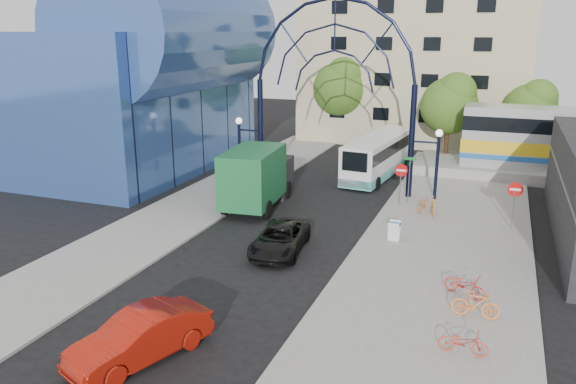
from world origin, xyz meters
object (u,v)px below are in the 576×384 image
at_px(sandwich_board, 394,229).
at_px(bike_near_a, 423,204).
at_px(red_sedan, 140,337).
at_px(bike_far_c, 463,342).
at_px(street_name_sign, 410,170).
at_px(gateway_arch, 334,56).
at_px(tree_north_a, 451,103).
at_px(black_suv, 280,239).
at_px(bike_near_b, 433,206).
at_px(bike_far_a, 465,285).
at_px(city_bus, 379,155).
at_px(tree_north_b, 342,85).
at_px(tree_north_c, 532,107).
at_px(do_not_enter_sign, 515,194).
at_px(stop_sign, 401,174).
at_px(green_truck, 258,176).
at_px(bike_far_b, 475,304).

distance_m(sandwich_board, bike_near_a, 5.36).
relative_size(red_sedan, bike_far_c, 3.01).
distance_m(street_name_sign, sandwich_board, 6.78).
distance_m(gateway_arch, street_name_sign, 8.38).
distance_m(gateway_arch, tree_north_a, 13.98).
height_order(tree_north_a, black_suv, tree_north_a).
relative_size(bike_near_b, bike_far_a, 0.98).
xyz_separation_m(street_name_sign, city_bus, (-3.16, 6.51, -0.65)).
xyz_separation_m(tree_north_b, city_bus, (5.92, -10.81, -3.78)).
distance_m(gateway_arch, tree_north_c, 18.95).
relative_size(do_not_enter_sign, tree_north_b, 0.31).
distance_m(stop_sign, bike_near_a, 2.17).
height_order(tree_north_a, bike_near_a, tree_north_a).
xyz_separation_m(tree_north_c, black_suv, (-11.32, -25.05, -3.63)).
distance_m(sandwich_board, green_truck, 9.36).
xyz_separation_m(street_name_sign, bike_far_a, (4.08, -11.60, -1.56)).
distance_m(city_bus, bike_far_a, 19.53).
height_order(tree_north_a, red_sedan, tree_north_a).
bearing_deg(bike_far_a, green_truck, 80.69).
height_order(do_not_enter_sign, red_sedan, do_not_enter_sign).
height_order(tree_north_b, red_sedan, tree_north_b).
height_order(green_truck, bike_near_b, green_truck).
distance_m(red_sedan, bike_near_a, 19.35).
relative_size(green_truck, bike_far_b, 4.26).
distance_m(do_not_enter_sign, street_name_sign, 6.36).
bearing_deg(tree_north_a, gateway_arch, -117.17).
bearing_deg(bike_far_b, tree_north_b, 24.17).
xyz_separation_m(street_name_sign, bike_near_b, (1.66, -1.81, -1.50)).
distance_m(street_name_sign, bike_far_c, 16.54).
xyz_separation_m(sandwich_board, tree_north_b, (-9.48, 23.95, 4.52)).
xyz_separation_m(do_not_enter_sign, bike_far_a, (-1.72, -9.00, -1.40)).
height_order(do_not_enter_sign, green_truck, green_truck).
bearing_deg(bike_near_b, bike_far_a, -85.99).
xyz_separation_m(tree_north_b, bike_far_b, (13.64, -30.59, -4.63)).
bearing_deg(bike_near_a, sandwich_board, -91.25).
relative_size(bike_near_b, bike_far_c, 1.08).
distance_m(do_not_enter_sign, bike_near_a, 5.14).
xyz_separation_m(tree_north_a, bike_near_b, (0.74, -15.13, -3.98)).
relative_size(bike_near_b, bike_far_b, 0.99).
relative_size(green_truck, black_suv, 1.57).
bearing_deg(bike_near_a, bike_near_b, -32.95).
bearing_deg(stop_sign, sandwich_board, -82.43).
relative_size(street_name_sign, bike_far_a, 1.62).
xyz_separation_m(tree_north_b, red_sedan, (3.88, -36.95, -4.49)).
bearing_deg(black_suv, green_truck, 114.70).
bearing_deg(bike_far_c, tree_north_a, 7.56).
relative_size(stop_sign, bike_far_a, 1.44).
bearing_deg(green_truck, gateway_arch, 51.01).
distance_m(do_not_enter_sign, green_truck, 14.13).
bearing_deg(tree_north_a, city_bus, -120.94).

